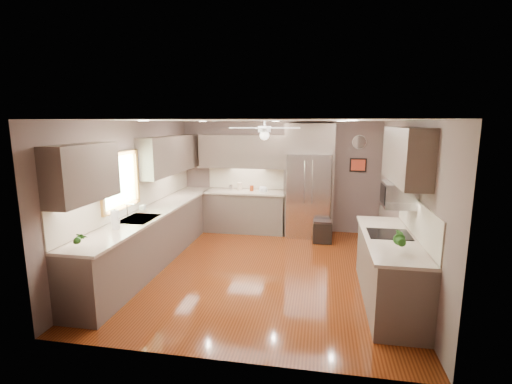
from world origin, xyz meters
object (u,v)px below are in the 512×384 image
(bowl, at_px, (263,191))
(refrigerator, at_px, (309,182))
(canister_b, at_px, (231,187))
(potted_plant_left, at_px, (78,239))
(paper_towel, at_px, (115,219))
(stool, at_px, (322,231))
(canister_c, at_px, (239,187))
(potted_plant_right, at_px, (400,239))
(microwave, at_px, (398,194))
(soap_bottle, at_px, (143,207))
(canister_d, at_px, (252,188))

(bowl, bearing_deg, refrigerator, -0.72)
(canister_b, height_order, potted_plant_left, potted_plant_left)
(canister_b, relative_size, paper_towel, 0.43)
(stool, relative_size, paper_towel, 1.55)
(canister_c, distance_m, bowl, 0.57)
(potted_plant_right, height_order, refrigerator, refrigerator)
(canister_c, height_order, microwave, microwave)
(soap_bottle, distance_m, stool, 3.63)
(canister_c, distance_m, canister_d, 0.29)
(refrigerator, relative_size, microwave, 4.45)
(bowl, bearing_deg, microwave, -49.30)
(canister_d, relative_size, potted_plant_left, 0.49)
(canister_b, bearing_deg, soap_bottle, -113.14)
(canister_d, distance_m, potted_plant_left, 4.44)
(bowl, height_order, microwave, microwave)
(paper_towel, bearing_deg, stool, 43.05)
(canister_d, height_order, microwave, microwave)
(canister_b, bearing_deg, paper_towel, -105.15)
(canister_d, relative_size, paper_towel, 0.45)
(potted_plant_left, distance_m, paper_towel, 0.90)
(stool, bearing_deg, canister_c, 163.30)
(bowl, xyz_separation_m, paper_towel, (-1.66, -3.28, 0.12))
(canister_c, height_order, potted_plant_right, potted_plant_right)
(refrigerator, relative_size, paper_towel, 8.18)
(stool, bearing_deg, bowl, 159.91)
(paper_towel, bearing_deg, potted_plant_right, -4.37)
(potted_plant_left, bearing_deg, bowl, 68.71)
(bowl, height_order, paper_towel, paper_towel)
(refrigerator, bearing_deg, canister_b, 177.48)
(potted_plant_left, bearing_deg, refrigerator, 57.61)
(refrigerator, distance_m, stool, 1.11)
(bowl, xyz_separation_m, microwave, (2.34, -2.72, 0.52))
(bowl, relative_size, refrigerator, 0.08)
(stool, xyz_separation_m, paper_towel, (-2.99, -2.79, 0.84))
(potted_plant_left, height_order, potted_plant_right, potted_plant_right)
(canister_c, relative_size, microwave, 0.32)
(canister_b, distance_m, stool, 2.29)
(canister_b, height_order, bowl, canister_b)
(microwave, bearing_deg, canister_b, 138.02)
(potted_plant_right, height_order, microwave, microwave)
(soap_bottle, xyz_separation_m, microwave, (4.09, -0.47, 0.45))
(soap_bottle, relative_size, refrigerator, 0.07)
(canister_d, bearing_deg, canister_b, 178.46)
(canister_b, distance_m, bowl, 0.76)
(potted_plant_right, bearing_deg, potted_plant_left, -171.14)
(canister_d, bearing_deg, potted_plant_right, -55.51)
(soap_bottle, relative_size, potted_plant_right, 0.54)
(potted_plant_left, bearing_deg, potted_plant_right, 8.86)
(canister_c, bearing_deg, canister_d, -5.66)
(soap_bottle, xyz_separation_m, potted_plant_right, (3.97, -1.33, 0.07))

